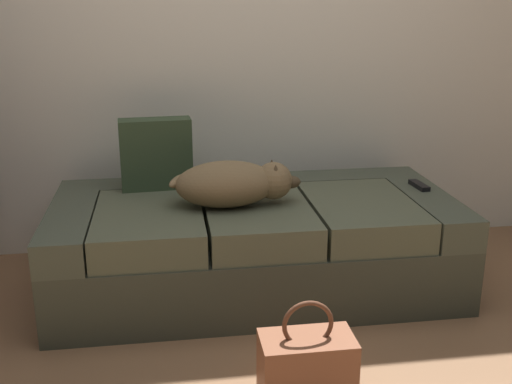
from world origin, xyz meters
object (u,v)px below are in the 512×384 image
handbag (307,367)px  couch (254,244)px  tv_remote (419,185)px  throw_pillow (156,154)px  dog_tan (234,183)px

handbag → couch: bearing=93.0°
tv_remote → handbag: (-0.78, -0.96, -0.33)m
tv_remote → throw_pillow: 1.29m
dog_tan → tv_remote: size_ratio=4.03×
couch → handbag: couch is taller
dog_tan → handbag: 0.93m
dog_tan → tv_remote: dog_tan is taller
throw_pillow → handbag: 1.34m
handbag → tv_remote: bearing=51.1°
tv_remote → dog_tan: bearing=-175.6°
throw_pillow → handbag: throw_pillow is taller
dog_tan → couch: bearing=37.9°
tv_remote → throw_pillow: bearing=167.5°
handbag → dog_tan: bearing=100.3°
dog_tan → throw_pillow: bearing=136.3°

